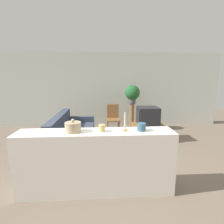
% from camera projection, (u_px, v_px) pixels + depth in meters
% --- Properties ---
extents(ground_plane, '(14.00, 14.00, 0.00)m').
position_uv_depth(ground_plane, '(97.00, 174.00, 3.32)').
color(ground_plane, '#756656').
extents(wall_back, '(9.00, 0.06, 2.70)m').
position_uv_depth(wall_back, '(99.00, 90.00, 6.42)').
color(wall_back, silver).
rests_on(wall_back, ground_plane).
extents(couch, '(0.96, 2.10, 0.84)m').
position_uv_depth(couch, '(72.00, 136.00, 4.61)').
color(couch, '#384256').
rests_on(couch, ground_plane).
extents(tv_stand, '(0.86, 0.59, 0.50)m').
position_uv_depth(tv_stand, '(147.00, 132.00, 5.04)').
color(tv_stand, olive).
rests_on(tv_stand, ground_plane).
extents(television, '(0.58, 0.56, 0.49)m').
position_uv_depth(television, '(148.00, 116.00, 4.94)').
color(television, '#232328').
rests_on(television, tv_stand).
extents(wooden_chair, '(0.44, 0.44, 0.91)m').
position_uv_depth(wooden_chair, '(113.00, 117.00, 5.90)').
color(wooden_chair, olive).
rests_on(wooden_chair, ground_plane).
extents(plant_stand, '(0.14, 0.14, 0.94)m').
position_uv_depth(plant_stand, '(132.00, 117.00, 6.00)').
color(plant_stand, olive).
rests_on(plant_stand, ground_plane).
extents(potted_plant, '(0.50, 0.50, 0.62)m').
position_uv_depth(potted_plant, '(132.00, 93.00, 5.84)').
color(potted_plant, '#4C4C51').
rests_on(potted_plant, plant_stand).
extents(foreground_counter, '(2.40, 0.44, 0.99)m').
position_uv_depth(foreground_counter, '(96.00, 162.00, 2.73)').
color(foreground_counter, white).
rests_on(foreground_counter, ground_plane).
extents(decorative_bowl, '(0.24, 0.24, 0.20)m').
position_uv_depth(decorative_bowl, '(73.00, 127.00, 2.61)').
color(decorative_bowl, tan).
rests_on(decorative_bowl, foreground_counter).
extents(candle_jar, '(0.10, 0.10, 0.10)m').
position_uv_depth(candle_jar, '(102.00, 128.00, 2.64)').
color(candle_jar, tan).
rests_on(candle_jar, foreground_counter).
extents(candlestick, '(0.07, 0.07, 0.29)m').
position_uv_depth(candlestick, '(125.00, 125.00, 2.65)').
color(candlestick, '#B7933D').
rests_on(candlestick, foreground_counter).
extents(coffee_tin, '(0.13, 0.13, 0.12)m').
position_uv_depth(coffee_tin, '(141.00, 127.00, 2.67)').
color(coffee_tin, '#335B75').
rests_on(coffee_tin, foreground_counter).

